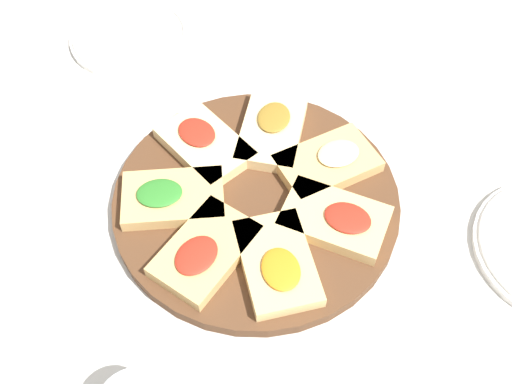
# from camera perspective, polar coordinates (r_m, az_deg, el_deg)

# --- Properties ---
(ground_plane) EXTENTS (3.00, 3.00, 0.00)m
(ground_plane) POSITION_cam_1_polar(r_m,az_deg,el_deg) (0.88, 0.00, -1.14)
(ground_plane) COLOR beige
(serving_board) EXTENTS (0.41, 0.41, 0.02)m
(serving_board) POSITION_cam_1_polar(r_m,az_deg,el_deg) (0.87, 0.00, -0.77)
(serving_board) COLOR #51331E
(serving_board) RESTS_ON ground_plane
(focaccia_slice_0) EXTENTS (0.09, 0.14, 0.03)m
(focaccia_slice_0) POSITION_cam_1_polar(r_m,az_deg,el_deg) (0.89, 6.83, 2.88)
(focaccia_slice_0) COLOR tan
(focaccia_slice_0) RESTS_ON serving_board
(focaccia_slice_1) EXTENTS (0.17, 0.16, 0.03)m
(focaccia_slice_1) POSITION_cam_1_polar(r_m,az_deg,el_deg) (0.93, 1.51, 5.89)
(focaccia_slice_1) COLOR #E5C689
(focaccia_slice_1) RESTS_ON serving_board
(focaccia_slice_2) EXTENTS (0.16, 0.12, 0.03)m
(focaccia_slice_2) POSITION_cam_1_polar(r_m,az_deg,el_deg) (0.91, -4.96, 4.60)
(focaccia_slice_2) COLOR #E5C689
(focaccia_slice_2) RESTS_ON serving_board
(focaccia_slice_3) EXTENTS (0.14, 0.17, 0.03)m
(focaccia_slice_3) POSITION_cam_1_polar(r_m,az_deg,el_deg) (0.85, -7.99, -0.50)
(focaccia_slice_3) COLOR tan
(focaccia_slice_3) RESTS_ON serving_board
(focaccia_slice_4) EXTENTS (0.15, 0.17, 0.03)m
(focaccia_slice_4) POSITION_cam_1_polar(r_m,az_deg,el_deg) (0.80, -4.89, -5.62)
(focaccia_slice_4) COLOR tan
(focaccia_slice_4) RESTS_ON serving_board
(focaccia_slice_5) EXTENTS (0.16, 0.12, 0.03)m
(focaccia_slice_5) POSITION_cam_1_polar(r_m,az_deg,el_deg) (0.79, 2.05, -6.76)
(focaccia_slice_5) COLOR #DBB775
(focaccia_slice_5) RESTS_ON serving_board
(focaccia_slice_6) EXTENTS (0.17, 0.16, 0.03)m
(focaccia_slice_6) POSITION_cam_1_polar(r_m,az_deg,el_deg) (0.83, 7.58, -2.55)
(focaccia_slice_6) COLOR #DBB775
(focaccia_slice_6) RESTS_ON serving_board
(plate_left) EXTENTS (0.22, 0.22, 0.02)m
(plate_left) POSITION_cam_1_polar(r_m,az_deg,el_deg) (1.15, -11.88, 14.39)
(plate_left) COLOR white
(plate_left) RESTS_ON ground_plane
(napkin_stack) EXTENTS (0.14, 0.13, 0.01)m
(napkin_stack) POSITION_cam_1_polar(r_m,az_deg,el_deg) (0.94, -21.83, -1.19)
(napkin_stack) COLOR white
(napkin_stack) RESTS_ON ground_plane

